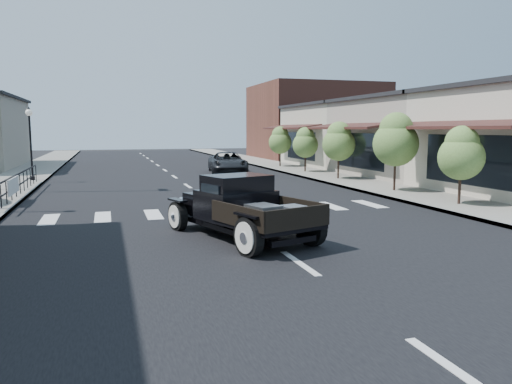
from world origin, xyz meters
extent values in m
plane|color=black|center=(0.00, 0.00, 0.00)|extent=(120.00, 120.00, 0.00)
cube|color=black|center=(0.00, 15.00, 0.01)|extent=(14.00, 80.00, 0.02)
cube|color=gray|center=(-8.50, 15.00, 0.07)|extent=(3.00, 80.00, 0.15)
cube|color=gray|center=(8.50, 15.00, 0.07)|extent=(3.00, 80.00, 0.15)
cube|color=#ABA18F|center=(15.00, 13.00, 2.25)|extent=(10.00, 9.00, 4.50)
cube|color=beige|center=(15.00, 22.00, 2.25)|extent=(10.00, 9.00, 4.50)
cube|color=brown|center=(15.50, 32.00, 3.50)|extent=(11.00, 10.00, 7.00)
imported|color=black|center=(3.64, 18.68, 0.67)|extent=(2.85, 5.09, 1.34)
camera|label=1|loc=(-3.82, -12.53, 2.82)|focal=35.00mm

